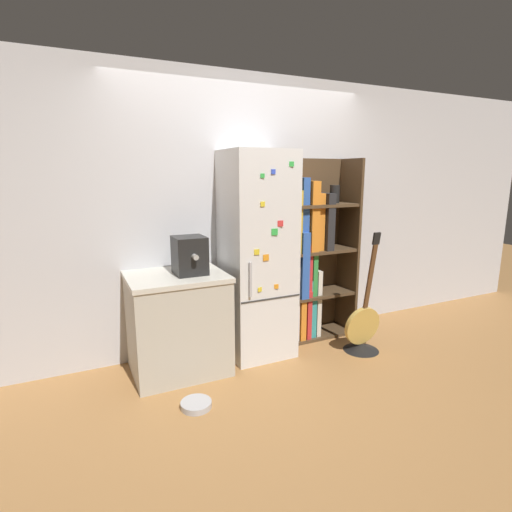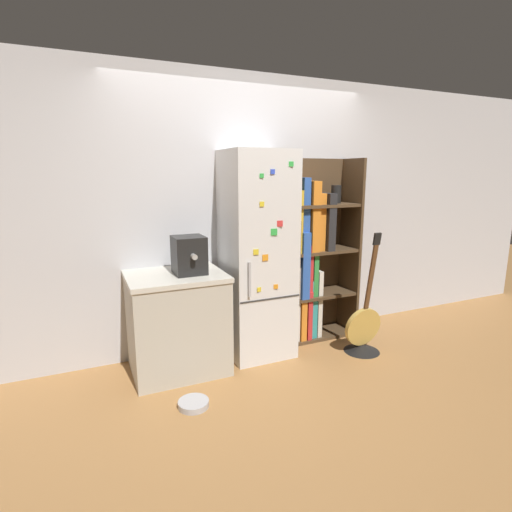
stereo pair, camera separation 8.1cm
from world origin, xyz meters
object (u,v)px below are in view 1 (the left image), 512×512
(bookshelf, at_px, (307,257))
(pet_bowl, at_px, (196,404))
(guitar, at_px, (362,334))
(refrigerator, at_px, (257,256))
(espresso_machine, at_px, (190,255))

(bookshelf, relative_size, pet_bowl, 8.00)
(guitar, distance_m, pet_bowl, 1.76)
(refrigerator, bearing_deg, pet_bowl, -140.71)
(refrigerator, xyz_separation_m, guitar, (0.92, -0.42, -0.78))
(espresso_machine, relative_size, pet_bowl, 1.39)
(bookshelf, distance_m, guitar, 0.92)
(refrigerator, distance_m, guitar, 1.28)
(refrigerator, relative_size, pet_bowl, 8.25)
(refrigerator, bearing_deg, bookshelf, 11.21)
(bookshelf, bearing_deg, pet_bowl, -151.27)
(guitar, bearing_deg, pet_bowl, -171.93)
(refrigerator, distance_m, pet_bowl, 1.40)
(bookshelf, xyz_separation_m, espresso_machine, (-1.28, -0.20, 0.16))
(espresso_machine, xyz_separation_m, pet_bowl, (-0.16, -0.59, -0.99))
(bookshelf, bearing_deg, guitar, -61.45)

